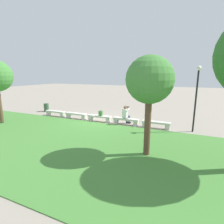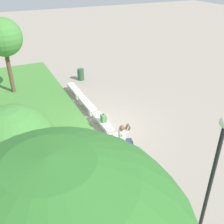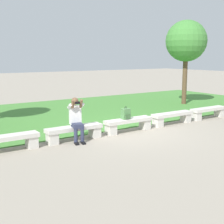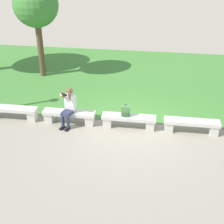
% 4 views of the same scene
% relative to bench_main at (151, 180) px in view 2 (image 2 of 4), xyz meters
% --- Properties ---
extents(ground_plane, '(80.00, 80.00, 0.00)m').
position_rel_bench_main_xyz_m(ground_plane, '(4.13, 0.00, -0.30)').
color(ground_plane, gray).
extents(grass_strip, '(22.07, 8.00, 0.03)m').
position_rel_bench_main_xyz_m(grass_strip, '(4.13, 4.38, -0.28)').
color(grass_strip, '#478438').
rests_on(grass_strip, ground).
extents(bench_main, '(1.81, 0.40, 0.45)m').
position_rel_bench_main_xyz_m(bench_main, '(0.00, 0.00, 0.00)').
color(bench_main, beige).
rests_on(bench_main, ground).
extents(bench_near, '(1.81, 0.40, 0.45)m').
position_rel_bench_main_xyz_m(bench_near, '(2.07, 0.00, 0.00)').
color(bench_near, beige).
rests_on(bench_near, ground).
extents(bench_mid, '(1.81, 0.40, 0.45)m').
position_rel_bench_main_xyz_m(bench_mid, '(4.13, 0.00, 0.00)').
color(bench_mid, beige).
rests_on(bench_mid, ground).
extents(bench_far, '(1.81, 0.40, 0.45)m').
position_rel_bench_main_xyz_m(bench_far, '(6.20, 0.00, 0.00)').
color(bench_far, beige).
rests_on(bench_far, ground).
extents(bench_end, '(1.81, 0.40, 0.45)m').
position_rel_bench_main_xyz_m(bench_end, '(8.26, 0.00, 0.00)').
color(bench_end, beige).
rests_on(bench_end, ground).
extents(person_photographer, '(0.53, 0.77, 1.32)m').
position_rel_bench_main_xyz_m(person_photographer, '(2.10, -0.08, 0.44)').
color(person_photographer, black).
rests_on(person_photographer, ground).
extents(backpack, '(0.28, 0.24, 0.43)m').
position_rel_bench_main_xyz_m(backpack, '(4.02, 0.00, 0.33)').
color(backpack, '#4C7F47').
rests_on(backpack, bench_mid).
extents(tree_behind_wall, '(1.94, 1.94, 4.20)m').
position_rel_bench_main_xyz_m(tree_behind_wall, '(-0.30, 4.04, 2.88)').
color(tree_behind_wall, brown).
rests_on(tree_behind_wall, ground).
extents(tree_left_background, '(2.13, 2.13, 4.39)m').
position_rel_bench_main_xyz_m(tree_left_background, '(10.28, 3.25, 2.99)').
color(tree_left_background, brown).
rests_on(tree_left_background, ground).
extents(trash_bin, '(0.44, 0.44, 0.75)m').
position_rel_bench_main_xyz_m(trash_bin, '(10.36, -1.13, 0.08)').
color(trash_bin, '#2D5133').
rests_on(trash_bin, ground).
extents(lamp_post, '(0.28, 0.28, 3.92)m').
position_rel_bench_main_xyz_m(lamp_post, '(-2.18, -0.21, 2.26)').
color(lamp_post, black).
rests_on(lamp_post, ground).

